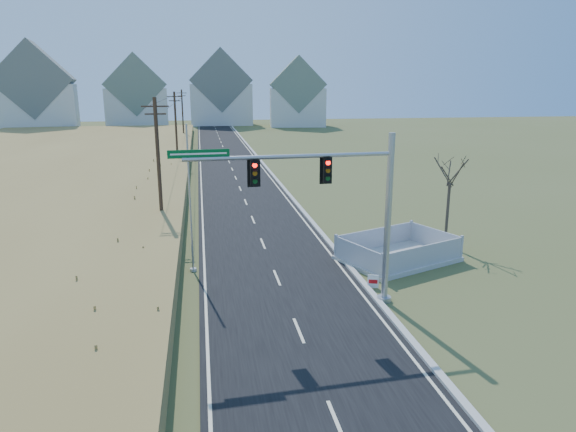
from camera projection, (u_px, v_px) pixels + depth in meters
The scene contains 16 objects.
ground at pixel (290, 311), 22.85m from camera, with size 260.00×260.00×0.00m, color #4F5529.
road at pixel (227, 158), 70.58m from camera, with size 8.00×180.00×0.06m, color black.
curb at pixel (257, 157), 71.25m from camera, with size 0.30×180.00×0.18m, color #B2AFA8.
reed_marsh at pixel (15, 170), 56.95m from camera, with size 38.00×110.00×1.30m, color olive.
utility_pole_near at pixel (158, 162), 34.94m from camera, with size 1.80×0.26×9.00m.
utility_pole_mid at pixel (176, 127), 63.59m from camera, with size 1.80×0.26×9.00m.
utility_pole_far at pixel (183, 114), 92.24m from camera, with size 1.80×0.26×9.00m.
condo_nw at pixel (36, 95), 110.20m from camera, with size 17.69×13.38×19.05m.
condo_nnw at pixel (137, 97), 121.30m from camera, with size 14.93×11.17×17.03m.
condo_n at pixel (221, 94), 128.23m from camera, with size 15.27×10.20×18.54m.
condo_ne at pixel (297, 98), 123.73m from camera, with size 14.12×10.51×16.52m.
traffic_signal_mast at pixel (348, 204), 22.33m from camera, with size 9.78×0.91×7.79m.
fence_enclosure at pixel (398, 256), 29.39m from camera, with size 7.37×6.29×1.42m.
open_sign at pixel (373, 281), 25.33m from camera, with size 0.53×0.23×0.68m.
flagpole at pixel (191, 215), 26.98m from camera, with size 0.35×0.35×7.88m.
bare_tree at pixel (451, 169), 31.12m from camera, with size 2.25×2.25×5.97m.
Camera 1 is at (-3.66, -20.76, 9.77)m, focal length 32.00 mm.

